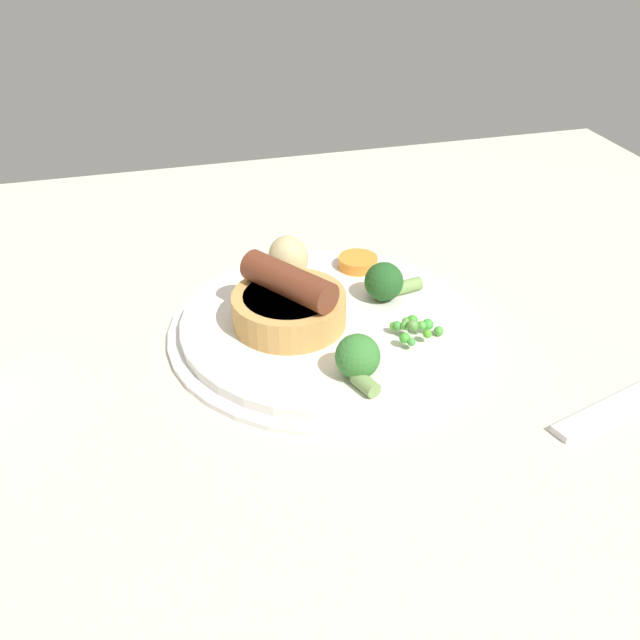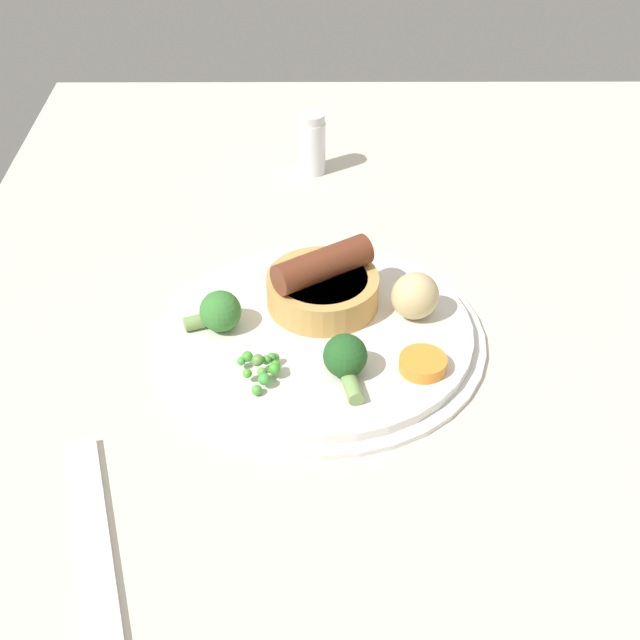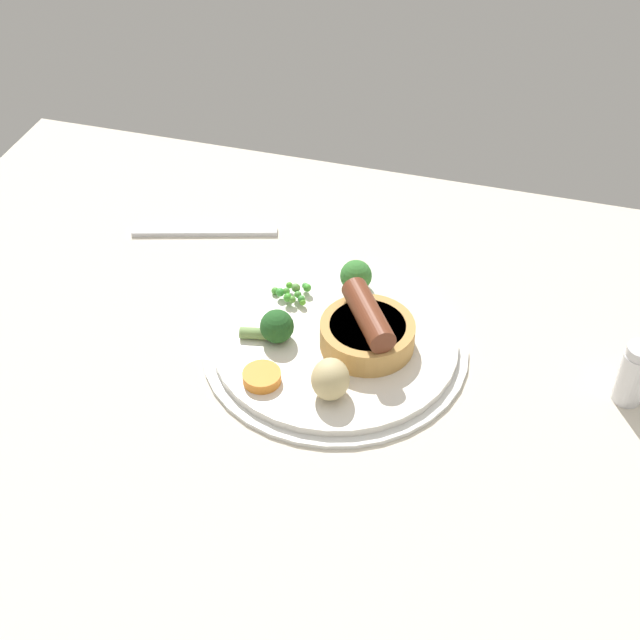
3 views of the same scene
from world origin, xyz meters
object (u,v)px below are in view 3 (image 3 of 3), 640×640
fork (205,231)px  salt_shaker (634,374)px  broccoli_floret_near (359,276)px  broccoli_floret_far (275,327)px  carrot_slice_1 (262,377)px  pea_pile (293,292)px  sausage_pudding (367,331)px  potato_chunk_0 (330,379)px  dinner_plate (335,344)px

fork → salt_shaker: size_ratio=2.55×
broccoli_floret_near → broccoli_floret_far: 12.45cm
broccoli_floret_near → fork: 22.60cm
broccoli_floret_near → carrot_slice_1: 17.94cm
pea_pile → carrot_slice_1: size_ratio=1.13×
broccoli_floret_near → fork: (21.40, -6.71, -2.81)cm
sausage_pudding → broccoli_floret_near: bearing=-14.0°
potato_chunk_0 → salt_shaker: 29.84cm
carrot_slice_1 → fork: size_ratio=0.22×
pea_pile → carrot_slice_1: (-0.79, 13.02, -0.44)cm
broccoli_floret_near → broccoli_floret_far: bearing=-51.6°
dinner_plate → fork: 26.11cm
fork → salt_shaker: (-51.18, 14.60, 3.19)cm
potato_chunk_0 → fork: bearing=-46.0°
carrot_slice_1 → fork: (15.61, -23.66, -1.66)cm
dinner_plate → broccoli_floret_far: size_ratio=4.86×
sausage_pudding → fork: (24.50, -15.58, -3.11)cm
broccoli_floret_far → potato_chunk_0: 9.92cm
pea_pile → salt_shaker: size_ratio=0.62×
pea_pile → potato_chunk_0: size_ratio=1.03×
dinner_plate → salt_shaker: salt_shaker is taller
dinner_plate → potato_chunk_0: potato_chunk_0 is taller
dinner_plate → pea_pile: size_ratio=6.42×
carrot_slice_1 → fork: carrot_slice_1 is taller
carrot_slice_1 → salt_shaker: size_ratio=0.55×
broccoli_floret_near → pea_pile: bearing=-79.6°
dinner_plate → fork: size_ratio=1.57×
pea_pile → broccoli_floret_far: 6.77cm
carrot_slice_1 → pea_pile: bearing=-86.5°
salt_shaker → broccoli_floret_far: bearing=4.4°
dinner_plate → pea_pile: 8.08cm
dinner_plate → broccoli_floret_near: size_ratio=5.53×
broccoli_floret_near → carrot_slice_1: size_ratio=1.31×
pea_pile → potato_chunk_0: (-7.89, 12.91, 1.14)cm
fork → salt_shaker: salt_shaker is taller
dinner_plate → salt_shaker: (-30.17, -0.91, 2.92)cm
pea_pile → carrot_slice_1: pea_pile is taller
sausage_pudding → potato_chunk_0: bearing=134.2°
pea_pile → broccoli_floret_far: bearing=91.2°
pea_pile → broccoli_floret_far: (-0.14, 6.73, 0.69)cm
dinner_plate → broccoli_floret_near: (-0.39, -8.80, 2.54)cm
salt_shaker → broccoli_floret_near: bearing=-14.8°
sausage_pudding → potato_chunk_0: 8.17cm
broccoli_floret_far → carrot_slice_1: size_ratio=1.49×
sausage_pudding → broccoli_floret_far: sausage_pudding is taller
carrot_slice_1 → broccoli_floret_near: bearing=-108.9°
potato_chunk_0 → fork: (22.71, -23.55, -3.24)cm
carrot_slice_1 → salt_shaker: (-35.57, -9.06, 1.52)cm
sausage_pudding → pea_pile: size_ratio=2.25×
broccoli_floret_near → carrot_slice_1: bearing=-39.3°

